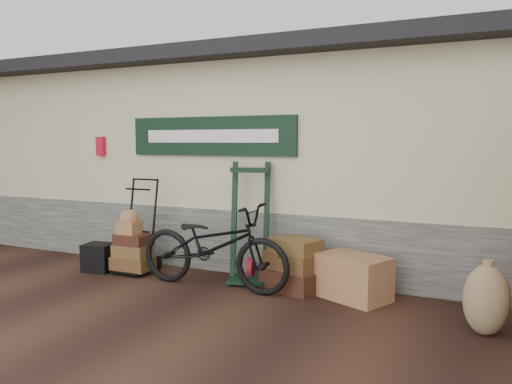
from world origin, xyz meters
TOP-DOWN VIEW (x-y plane):
  - ground at (0.00, 0.00)m, footprint 80.00×80.00m
  - station_building at (-0.01, 2.74)m, footprint 14.40×4.10m
  - porter_trolley at (-1.24, 0.52)m, footprint 0.68×0.51m
  - green_barrow at (0.43, 0.72)m, footprint 0.68×0.62m
  - suitcase_stack at (1.10, 0.60)m, footprint 0.88×0.72m
  - wicker_hamper at (1.88, 0.55)m, footprint 0.95×0.81m
  - black_trunk at (-1.79, 0.28)m, footprint 0.45×0.40m
  - bicycle at (0.14, 0.24)m, footprint 0.74×2.11m
  - burlap_sack_left at (3.32, -0.02)m, footprint 0.51×0.45m

SIDE VIEW (x-z plane):
  - ground at x=0.00m, z-range 0.00..0.00m
  - black_trunk at x=-1.79m, z-range 0.00..0.40m
  - wicker_hamper at x=1.88m, z-range 0.00..0.53m
  - suitcase_stack at x=1.10m, z-range 0.00..0.68m
  - burlap_sack_left at x=3.32m, z-range 0.00..0.70m
  - bicycle at x=0.14m, z-range 0.00..1.23m
  - porter_trolley at x=-1.24m, z-range 0.00..1.37m
  - green_barrow at x=0.43m, z-range 0.00..1.60m
  - station_building at x=-0.01m, z-range 0.01..3.21m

